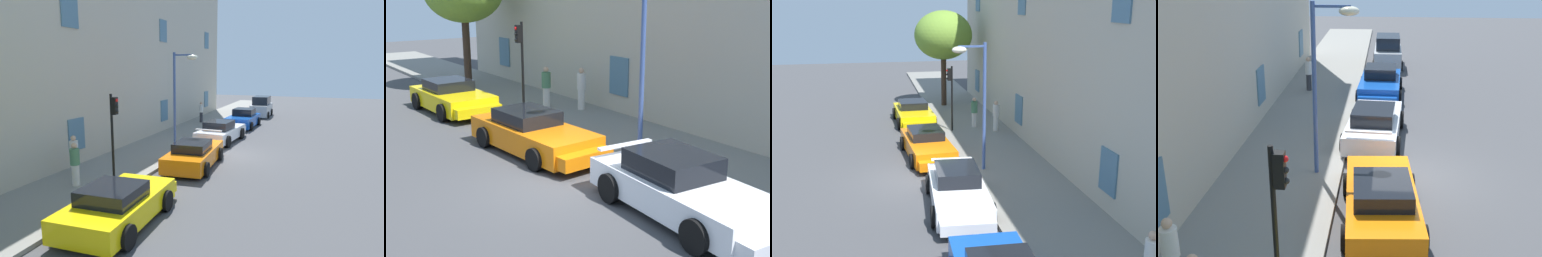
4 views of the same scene
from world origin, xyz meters
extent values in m
plane|color=#444447|center=(0.00, 0.00, 0.00)|extent=(80.00, 80.00, 0.00)
cube|color=gray|center=(0.00, 4.17, 0.07)|extent=(60.00, 3.84, 0.14)
cube|color=#BCB29E|center=(0.00, 8.36, 5.98)|extent=(36.38, 4.54, 11.96)
cube|color=slate|center=(-14.55, 6.06, 1.60)|extent=(1.10, 0.06, 1.50)
cube|color=slate|center=(-4.85, 6.06, 1.60)|extent=(1.10, 0.06, 1.50)
cube|color=slate|center=(4.85, 6.06, 1.60)|extent=(1.10, 0.06, 1.50)
cube|color=slate|center=(-14.55, 6.06, 7.18)|extent=(1.10, 0.06, 1.50)
cube|color=yellow|center=(-9.37, 0.97, 0.53)|extent=(4.35, 2.16, 0.67)
cube|color=black|center=(-9.69, 0.95, 1.08)|extent=(1.77, 1.66, 0.43)
cube|color=yellow|center=(-7.49, 1.04, 0.45)|extent=(1.35, 1.88, 0.37)
cylinder|color=black|center=(-8.09, 2.02, 0.35)|extent=(0.70, 0.27, 0.69)
cylinder|color=black|center=(-8.01, 0.02, 0.35)|extent=(0.70, 0.27, 0.69)
cylinder|color=black|center=(-10.74, 1.91, 0.35)|extent=(0.70, 0.27, 0.69)
cylinder|color=black|center=(-10.66, -0.08, 0.35)|extent=(0.70, 0.27, 0.69)
cube|color=orange|center=(-2.75, 0.95, 0.52)|extent=(4.72, 2.16, 0.69)
cube|color=black|center=(-3.10, 0.93, 1.08)|extent=(1.94, 1.60, 0.42)
cube|color=orange|center=(-0.73, 1.09, 0.43)|extent=(1.49, 1.79, 0.38)
cylinder|color=black|center=(-1.40, 1.97, 0.33)|extent=(0.67, 0.28, 0.66)
cylinder|color=black|center=(-1.27, 0.13, 0.33)|extent=(0.67, 0.28, 0.66)
cylinder|color=black|center=(-4.24, 1.78, 0.33)|extent=(0.67, 0.28, 0.66)
cylinder|color=black|center=(-4.11, -0.07, 0.33)|extent=(0.67, 0.28, 0.66)
cube|color=white|center=(3.13, 1.31, 0.54)|extent=(4.75, 2.19, 0.67)
cube|color=black|center=(2.78, 1.33, 1.13)|extent=(1.95, 1.62, 0.50)
cube|color=white|center=(5.16, 1.17, 0.46)|extent=(1.50, 1.81, 0.37)
cube|color=white|center=(1.01, 1.45, 1.10)|extent=(0.27, 1.60, 0.06)
cylinder|color=black|center=(4.63, 2.15, 0.36)|extent=(0.73, 0.29, 0.72)
cylinder|color=black|center=(4.50, 0.28, 0.36)|extent=(0.73, 0.29, 0.72)
cylinder|color=black|center=(1.76, 2.34, 0.36)|extent=(0.73, 0.29, 0.72)
cylinder|color=black|center=(1.64, 0.47, 0.36)|extent=(0.73, 0.29, 0.72)
cube|color=#144CB2|center=(7.24, 1.26, 0.43)|extent=(1.35, 1.80, 0.42)
cylinder|color=#38281E|center=(-13.52, 3.47, 1.96)|extent=(0.36, 0.36, 3.64)
ellipsoid|color=olive|center=(-13.52, 3.47, 4.91)|extent=(3.87, 3.87, 3.24)
cylinder|color=black|center=(-6.75, 2.85, 1.93)|extent=(0.10, 0.10, 3.58)
cube|color=black|center=(-6.75, 2.71, 3.27)|extent=(0.22, 0.20, 0.66)
sphere|color=red|center=(-6.75, 2.60, 3.48)|extent=(0.12, 0.12, 0.12)
sphere|color=black|center=(-6.75, 2.60, 3.27)|extent=(0.12, 0.12, 0.12)
sphere|color=black|center=(-6.75, 2.60, 3.06)|extent=(0.12, 0.12, 0.12)
cylinder|color=#3F5999|center=(-0.22, 3.06, 2.82)|extent=(0.14, 0.14, 5.35)
cube|color=#3F5999|center=(-0.22, 2.51, 5.34)|extent=(0.08, 1.10, 0.08)
ellipsoid|color=#EAE5C6|center=(-0.22, 2.01, 5.21)|extent=(0.44, 0.60, 0.28)
cylinder|color=silver|center=(-7.30, 4.23, 0.55)|extent=(0.42, 0.42, 0.83)
cylinder|color=#4C7F59|center=(-7.30, 4.23, 1.29)|extent=(0.52, 0.52, 0.64)
sphere|color=tan|center=(-7.30, 4.23, 1.73)|extent=(0.22, 0.22, 0.22)
cylinder|color=silver|center=(-6.16, 5.19, 0.56)|extent=(0.40, 0.40, 0.83)
cylinder|color=silver|center=(-6.16, 5.19, 1.29)|extent=(0.50, 0.50, 0.64)
sphere|color=tan|center=(-6.16, 5.19, 1.74)|extent=(0.22, 0.22, 0.22)
cylinder|color=silver|center=(9.41, 4.81, 1.29)|extent=(0.45, 0.45, 0.64)
sphere|color=tan|center=(9.41, 4.81, 1.73)|extent=(0.22, 0.22, 0.22)
camera|label=1|loc=(-17.98, -4.62, 4.72)|focal=32.67mm
camera|label=2|loc=(10.43, -6.64, 4.91)|focal=47.85mm
camera|label=3|loc=(18.55, -1.59, 7.05)|focal=44.70mm
camera|label=4|loc=(-14.24, 0.91, 6.83)|focal=45.34mm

